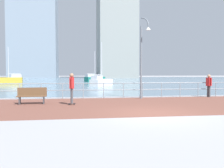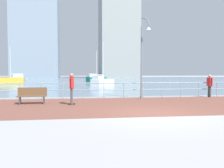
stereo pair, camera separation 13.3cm
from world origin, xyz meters
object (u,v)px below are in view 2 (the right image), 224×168
Objects in this scene: sailboat_navy at (102,82)px; sailboat_teal at (96,79)px; bystander at (210,84)px; skateboarder at (72,86)px; sailboat_yellow at (12,79)px; lamppost at (144,54)px; park_bench at (32,95)px.

sailboat_navy is 16.95m from sailboat_teal.
sailboat_navy reaches higher than bystander.
sailboat_teal is (3.61, 36.29, -0.44)m from skateboarder.
bystander is at bearing 17.01° from skateboarder.
sailboat_teal is 0.98× the size of sailboat_yellow.
sailboat_navy reaches higher than skateboarder.
bystander is (5.01, 0.37, -2.08)m from lamppost.
bystander is at bearing 10.84° from park_bench.
skateboarder is 10.17m from bystander.
skateboarder is at bearing -95.68° from sailboat_teal.
lamppost is 3.40× the size of park_bench.
park_bench is at bearing -106.87° from sailboat_navy.
sailboat_yellow is at bearing -162.31° from sailboat_teal.
skateboarder is 33.52m from sailboat_yellow.
bystander is 17.54m from sailboat_navy.
sailboat_teal is at bearing 89.40° from sailboat_navy.
lamppost is 16.96m from sailboat_navy.
sailboat_yellow is at bearing 110.55° from skateboarder.
sailboat_teal reaches higher than skateboarder.
skateboarder is 1.07× the size of park_bench.
lamppost is 5.44m from bystander.
skateboarder is 0.29× the size of sailboat_navy.
skateboarder is at bearing -17.16° from park_bench.
lamppost is at bearing -85.63° from sailboat_navy.
lamppost is at bearing -60.21° from sailboat_yellow.
sailboat_yellow reaches higher than skateboarder.
lamppost reaches higher than park_bench.
sailboat_navy is at bearing 79.94° from skateboarder.
sailboat_teal is at bearing 80.70° from park_bench.
sailboat_yellow reaches higher than sailboat_teal.
skateboarder is at bearing -100.06° from sailboat_navy.
lamppost is at bearing -88.12° from sailboat_teal.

